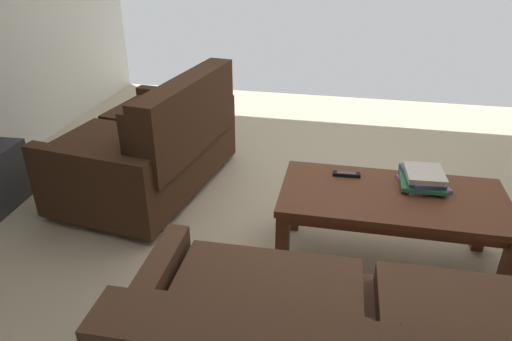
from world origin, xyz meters
TOP-DOWN VIEW (x-y plane):
  - ground_plane at (0.00, 0.00)m, footprint 5.53×5.65m
  - loveseat_near at (1.30, -0.32)m, footprint 1.07×1.50m
  - coffee_table at (-0.35, 0.28)m, footprint 1.23×0.61m
  - book_stack at (-0.52, 0.14)m, footprint 0.30×0.31m
  - tv_remote at (-0.09, 0.11)m, footprint 0.16×0.05m

SIDE VIEW (x-z plane):
  - ground_plane at x=0.00m, z-range -0.01..0.00m
  - loveseat_near at x=1.30m, z-range -0.08..0.80m
  - coffee_table at x=-0.35m, z-range 0.17..0.64m
  - tv_remote at x=-0.09m, z-range 0.47..0.49m
  - book_stack at x=-0.52m, z-range 0.47..0.57m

